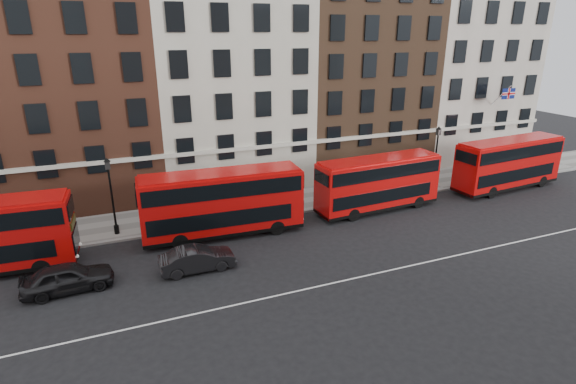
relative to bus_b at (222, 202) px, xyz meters
name	(u,v)px	position (x,y,z in m)	size (l,w,h in m)	color
ground	(312,268)	(3.71, -6.37, -2.41)	(120.00, 120.00, 0.00)	black
pavement	(256,206)	(3.71, 4.13, -2.34)	(80.00, 5.00, 0.15)	slate
kerb	(267,217)	(3.71, 1.63, -2.33)	(80.00, 0.30, 0.16)	gray
road_centre_line	(328,284)	(3.71, -8.37, -2.41)	(70.00, 0.12, 0.01)	white
building_terrace	(223,67)	(3.40, 11.51, 7.83)	(64.00, 11.95, 22.00)	#BCB7A2
bus_b	(222,202)	(0.00, 0.00, 0.00)	(10.83, 3.15, 4.50)	red
bus_c	(378,182)	(12.14, 0.00, -0.17)	(10.08, 2.96, 4.18)	red
bus_d	(508,163)	(25.33, 0.00, -0.03)	(10.73, 3.38, 4.44)	red
car_rear	(68,277)	(-9.40, -3.68, -1.63)	(1.85, 4.59, 1.57)	black
car_front	(197,259)	(-2.57, -4.11, -1.70)	(1.51, 4.33, 1.43)	black
lamp_post_left	(111,193)	(-6.73, 2.63, 0.67)	(0.44, 0.44, 5.33)	black
lamp_post_right	(436,154)	(19.75, 2.72, 0.67)	(0.44, 0.44, 5.33)	black
traffic_light	(515,154)	(28.00, 1.73, 0.03)	(0.25, 0.45, 3.27)	black
iron_railings	(248,190)	(3.71, 6.33, -1.76)	(6.60, 0.06, 1.00)	black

